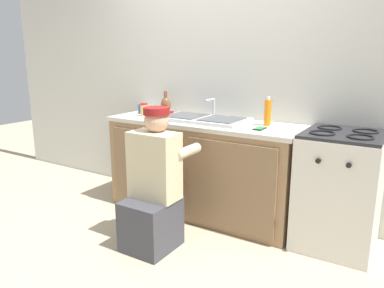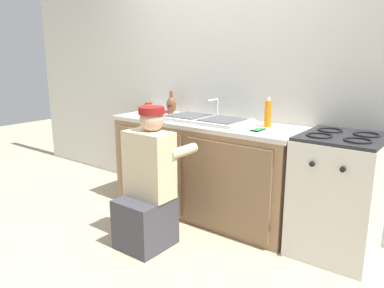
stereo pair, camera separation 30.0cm
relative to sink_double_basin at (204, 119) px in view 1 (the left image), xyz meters
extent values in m
plane|color=tan|center=(0.00, -0.30, -0.91)|extent=(12.00, 12.00, 0.00)
cube|color=silver|center=(0.00, 0.35, 0.34)|extent=(6.00, 0.10, 2.50)
cube|color=#997551|center=(0.00, 0.00, -0.49)|extent=(1.80, 0.60, 0.86)
cube|color=#866747|center=(-0.43, -0.31, -0.49)|extent=(0.79, 0.02, 0.75)
cube|color=#866747|center=(0.43, -0.31, -0.49)|extent=(0.79, 0.02, 0.75)
cube|color=beige|center=(0.00, 0.00, -0.04)|extent=(1.84, 0.62, 0.04)
cube|color=silver|center=(0.00, 0.00, 0.00)|extent=(0.80, 0.44, 0.03)
cube|color=#4C4F51|center=(-0.19, 0.00, 0.01)|extent=(0.33, 0.35, 0.01)
cube|color=#4C4F51|center=(0.19, 0.00, 0.01)|extent=(0.33, 0.35, 0.01)
cylinder|color=#B7BABF|center=(0.00, 0.19, 0.07)|extent=(0.02, 0.02, 0.18)
cylinder|color=#B7BABF|center=(0.00, 0.11, 0.16)|extent=(0.02, 0.16, 0.02)
cube|color=silver|center=(1.22, 0.00, -0.47)|extent=(0.58, 0.60, 0.89)
cube|color=#262628|center=(1.22, 0.00, -0.01)|extent=(0.57, 0.59, 0.02)
torus|color=black|center=(1.09, -0.12, 0.01)|extent=(0.19, 0.19, 0.02)
torus|color=black|center=(1.35, -0.12, 0.01)|extent=(0.19, 0.19, 0.02)
torus|color=black|center=(1.09, 0.12, 0.01)|extent=(0.19, 0.19, 0.02)
torus|color=black|center=(1.35, 0.12, 0.01)|extent=(0.19, 0.19, 0.02)
cylinder|color=black|center=(1.12, -0.31, -0.15)|extent=(0.04, 0.02, 0.04)
cylinder|color=black|center=(1.32, -0.31, -0.15)|extent=(0.04, 0.02, 0.04)
cube|color=#3F3F47|center=(0.01, -0.82, -0.71)|extent=(0.36, 0.40, 0.40)
cube|color=beige|center=(0.01, -0.76, -0.25)|extent=(0.38, 0.22, 0.52)
sphere|color=tan|center=(0.01, -0.72, 0.09)|extent=(0.19, 0.19, 0.19)
cylinder|color=maroon|center=(0.01, -0.72, 0.16)|extent=(0.20, 0.20, 0.06)
cube|color=maroon|center=(0.01, -0.63, 0.14)|extent=(0.13, 0.09, 0.02)
cylinder|color=beige|center=(-0.16, -0.56, -0.16)|extent=(0.08, 0.30, 0.08)
cylinder|color=beige|center=(0.18, -0.56, -0.16)|extent=(0.08, 0.30, 0.08)
cube|color=black|center=(0.59, -0.10, -0.01)|extent=(0.07, 0.14, 0.01)
cube|color=green|center=(0.59, -0.10, -0.01)|extent=(0.06, 0.12, 0.00)
cylinder|color=#513823|center=(-0.47, 0.05, 0.02)|extent=(0.04, 0.04, 0.08)
cylinder|color=black|center=(-0.47, 0.05, 0.08)|extent=(0.04, 0.04, 0.02)
cylinder|color=#DBB760|center=(-0.64, -0.08, 0.04)|extent=(0.07, 0.07, 0.11)
cylinder|color=#B21E19|center=(-0.64, -0.08, 0.10)|extent=(0.07, 0.07, 0.02)
ellipsoid|color=brown|center=(-0.54, 0.16, 0.07)|extent=(0.10, 0.10, 0.17)
cylinder|color=brown|center=(-0.54, 0.16, 0.18)|extent=(0.04, 0.04, 0.06)
cylinder|color=#335699|center=(-0.76, 0.04, 0.03)|extent=(0.08, 0.08, 0.09)
torus|color=#335699|center=(-0.70, 0.04, 0.03)|extent=(0.06, 0.01, 0.06)
cylinder|color=orange|center=(0.58, 0.08, 0.09)|extent=(0.06, 0.06, 0.22)
cylinder|color=white|center=(0.58, 0.08, 0.22)|extent=(0.03, 0.03, 0.03)
camera|label=1|loc=(1.71, -2.93, 0.58)|focal=35.00mm
camera|label=2|loc=(1.96, -2.76, 0.58)|focal=35.00mm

